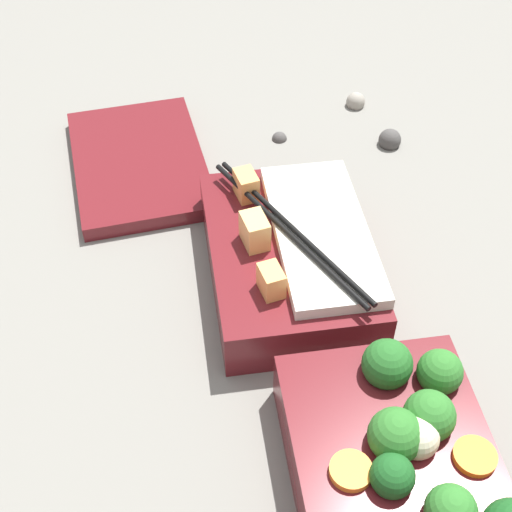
% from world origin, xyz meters
% --- Properties ---
extents(ground_plane, '(3.00, 3.00, 0.00)m').
position_xyz_m(ground_plane, '(0.00, 0.00, 0.00)').
color(ground_plane, slate).
extents(bento_tray_vegetable, '(0.21, 0.15, 0.08)m').
position_xyz_m(bento_tray_vegetable, '(-0.12, -0.03, 0.03)').
color(bento_tray_vegetable, maroon).
rests_on(bento_tray_vegetable, ground_plane).
extents(bento_tray_rice, '(0.21, 0.14, 0.08)m').
position_xyz_m(bento_tray_rice, '(0.11, 0.01, 0.03)').
color(bento_tray_rice, maroon).
rests_on(bento_tray_rice, ground_plane).
extents(bento_lid, '(0.22, 0.16, 0.02)m').
position_xyz_m(bento_lid, '(0.30, 0.15, 0.01)').
color(bento_lid, maroon).
rests_on(bento_lid, ground_plane).
extents(pebble_1, '(0.02, 0.02, 0.02)m').
position_xyz_m(pebble_1, '(0.33, -0.02, 0.00)').
color(pebble_1, '#474442').
rests_on(pebble_1, ground_plane).
extents(pebble_2, '(0.02, 0.02, 0.02)m').
position_xyz_m(pebble_2, '(0.39, -0.12, 0.01)').
color(pebble_2, gray).
rests_on(pebble_2, ground_plane).
extents(pebble_3, '(0.03, 0.03, 0.03)m').
position_xyz_m(pebble_3, '(0.30, -0.14, 0.01)').
color(pebble_3, '#474442').
rests_on(pebble_3, ground_plane).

